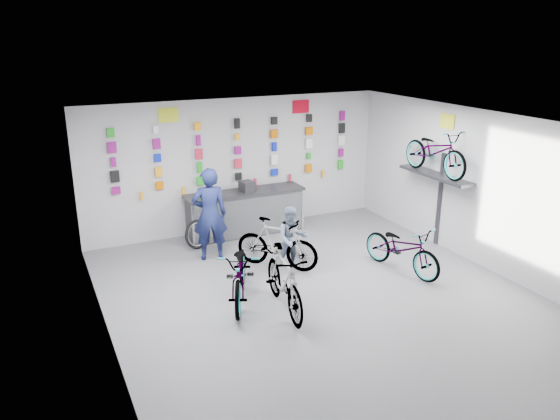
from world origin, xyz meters
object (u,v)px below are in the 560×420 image
bike_right (402,248)px  clerk (210,214)px  counter (246,213)px  bike_service (277,243)px  bike_center (284,281)px  bike_left (241,273)px  customer (292,239)px

bike_right → clerk: size_ratio=0.95×
counter → bike_service: bearing=-94.5°
counter → bike_center: 3.69m
counter → bike_right: size_ratio=1.52×
bike_left → bike_right: 3.21m
bike_left → bike_service: size_ratio=1.15×
bike_left → bike_service: 1.48m
bike_center → customer: bearing=66.7°
bike_left → customer: (1.35, 0.77, 0.13)m
clerk → customer: (1.24, -1.16, -0.31)m
bike_service → clerk: clerk is taller
bike_right → customer: customer is taller
bike_left → bike_right: bearing=20.9°
bike_left → bike_service: (1.12, 0.96, -0.00)m
bike_left → clerk: (0.12, 1.93, 0.44)m
bike_left → bike_center: (0.50, -0.65, 0.03)m
bike_right → customer: 2.10m
counter → bike_right: bearing=-58.6°
clerk → bike_left: bearing=99.3°
bike_center → customer: 1.66m
customer → counter: bearing=103.6°
counter → bike_center: bearing=-102.2°
bike_right → customer: bearing=139.8°
bike_service → customer: bearing=-81.5°
counter → clerk: (-1.16, -1.03, 0.46)m
bike_right → clerk: clerk is taller
bike_left → bike_service: bearing=64.8°
bike_left → bike_right: size_ratio=1.08×
counter → bike_left: bike_left is taller
clerk → bike_service: bearing=148.6°
bike_left → bike_service: bike_left is taller
counter → bike_right: (1.92, -3.16, -0.02)m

